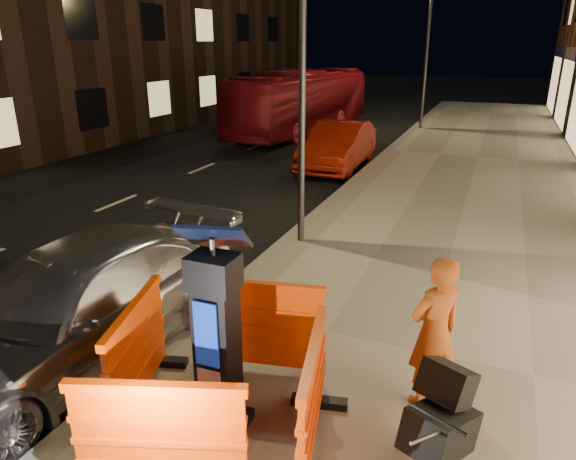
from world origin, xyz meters
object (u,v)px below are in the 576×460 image
at_px(stroller, 440,425).
at_px(barrier_bldgside, 312,400).
at_px(parking_kiosk, 217,335).
at_px(barrier_back, 261,328).
at_px(car_silver, 83,357).
at_px(car_red, 338,168).
at_px(bus_doubledecker, 302,132).
at_px(barrier_kerbside, 138,354).
at_px(man, 434,333).
at_px(barrier_front, 160,443).

bearing_deg(stroller, barrier_bldgside, -143.89).
relative_size(parking_kiosk, barrier_back, 1.40).
bearing_deg(barrier_bldgside, barrier_back, 32.62).
distance_m(car_silver, car_red, 11.20).
height_order(car_red, stroller, stroller).
distance_m(barrier_back, bus_doubledecker, 17.78).
distance_m(barrier_back, car_silver, 2.45).
distance_m(barrier_bldgside, car_silver, 3.38).
relative_size(parking_kiosk, car_red, 0.47).
height_order(barrier_bldgside, car_silver, barrier_bldgside).
xyz_separation_m(car_red, bus_doubledecker, (-3.48, 5.97, 0.00)).
relative_size(barrier_kerbside, bus_doubledecker, 0.15).
xyz_separation_m(barrier_back, barrier_kerbside, (-0.95, -0.95, 0.00)).
xyz_separation_m(barrier_bldgside, stroller, (1.09, 0.22, -0.10)).
bearing_deg(car_red, stroller, -70.22).
relative_size(car_silver, man, 2.96).
relative_size(barrier_front, car_silver, 0.30).
height_order(barrier_front, barrier_kerbside, same).
xyz_separation_m(barrier_kerbside, car_red, (-1.44, 11.75, -0.72)).
height_order(bus_doubledecker, man, man).
relative_size(car_silver, stroller, 5.23).
xyz_separation_m(car_silver, bus_doubledecker, (-3.56, 17.17, 0.00)).
height_order(car_red, man, man).
height_order(barrier_kerbside, man, man).
bearing_deg(stroller, car_red, 135.54).
xyz_separation_m(parking_kiosk, car_silver, (-2.30, 0.55, -1.16)).
bearing_deg(stroller, barrier_kerbside, -151.20).
bearing_deg(bus_doubledecker, car_red, -53.83).
bearing_deg(bus_doubledecker, man, -59.13).
height_order(car_red, bus_doubledecker, bus_doubledecker).
bearing_deg(parking_kiosk, car_red, 87.10).
bearing_deg(man, car_red, -113.78).
distance_m(parking_kiosk, stroller, 2.13).
xyz_separation_m(barrier_kerbside, car_silver, (-1.35, 0.55, -0.72)).
relative_size(car_red, bus_doubledecker, 0.45).
relative_size(barrier_front, barrier_bldgside, 1.00).
distance_m(barrier_kerbside, barrier_bldgside, 1.90).
xyz_separation_m(barrier_back, car_silver, (-2.30, -0.40, -0.72)).
xyz_separation_m(barrier_front, barrier_kerbside, (-0.95, 0.95, 0.00)).
distance_m(barrier_kerbside, stroller, 3.00).
xyz_separation_m(barrier_front, barrier_bldgside, (0.95, 0.95, 0.00)).
bearing_deg(stroller, barrier_back, -175.05).
xyz_separation_m(barrier_front, stroller, (2.04, 1.17, -0.10)).
xyz_separation_m(barrier_back, man, (1.84, 0.17, 0.26)).
bearing_deg(man, stroller, 57.05).
height_order(man, stroller, man).
height_order(parking_kiosk, bus_doubledecker, parking_kiosk).
height_order(barrier_bldgside, bus_doubledecker, bus_doubledecker).
relative_size(barrier_back, bus_doubledecker, 0.15).
distance_m(barrier_back, barrier_bldgside, 1.34).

